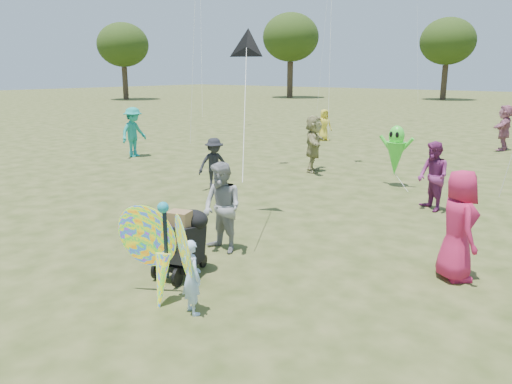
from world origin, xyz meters
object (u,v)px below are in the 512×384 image
at_px(adult_man, 222,208).
at_px(butterfly_kite, 163,254).
at_px(crowd_e, 433,176).
at_px(jogging_stroller, 185,239).
at_px(crowd_d, 313,144).
at_px(crowd_g, 324,125).
at_px(crowd_b, 214,164).
at_px(crowd_i, 134,132).
at_px(crowd_j, 504,128).
at_px(alien_kite, 396,153).
at_px(crowd_a, 458,225).
at_px(child_girl, 192,277).

xyz_separation_m(adult_man, butterfly_kite, (0.76, -2.04, -0.10)).
relative_size(crowd_e, jogging_stroller, 1.46).
relative_size(adult_man, crowd_d, 0.90).
relative_size(adult_man, crowd_e, 1.01).
bearing_deg(adult_man, butterfly_kite, -63.86).
bearing_deg(crowd_g, crowd_b, -132.34).
relative_size(jogging_stroller, butterfly_kite, 0.65).
height_order(adult_man, crowd_i, crowd_i).
relative_size(crowd_j, alien_kite, 1.07).
xyz_separation_m(crowd_a, crowd_d, (-6.41, 5.88, 0.04)).
relative_size(crowd_d, crowd_e, 1.12).
height_order(adult_man, jogging_stroller, adult_man).
distance_m(crowd_d, jogging_stroller, 8.98).
bearing_deg(crowd_e, crowd_i, -142.98).
distance_m(child_girl, crowd_a, 4.21).
relative_size(child_girl, crowd_i, 0.56).
relative_size(crowd_g, alien_kite, 0.84).
xyz_separation_m(child_girl, crowd_e, (0.67, 7.16, 0.29)).
bearing_deg(adult_man, crowd_i, 156.12).
xyz_separation_m(crowd_i, butterfly_kite, (10.39, -7.54, -0.21)).
distance_m(adult_man, alien_kite, 6.98).
height_order(crowd_e, jogging_stroller, crowd_e).
relative_size(child_girl, jogging_stroller, 0.93).
distance_m(crowd_b, crowd_d, 3.90).
height_order(crowd_d, jogging_stroller, crowd_d).
relative_size(child_girl, crowd_b, 0.73).
relative_size(crowd_e, crowd_g, 1.12).
distance_m(crowd_a, crowd_b, 7.49).
bearing_deg(jogging_stroller, crowd_j, 68.78).
bearing_deg(butterfly_kite, crowd_d, 110.32).
height_order(crowd_d, crowd_g, crowd_d).
relative_size(adult_man, crowd_j, 0.89).
distance_m(crowd_i, crowd_j, 14.98).
relative_size(crowd_i, crowd_j, 1.01).
xyz_separation_m(child_girl, crowd_b, (-4.80, 5.50, 0.19)).
xyz_separation_m(butterfly_kite, alien_kite, (-0.52, 9.02, 0.24)).
height_order(jogging_stroller, alien_kite, alien_kite).
bearing_deg(alien_kite, crowd_d, 173.87).
relative_size(crowd_e, crowd_i, 0.87).
height_order(crowd_j, jogging_stroller, crowd_j).
bearing_deg(crowd_a, alien_kite, -8.47).
bearing_deg(crowd_g, crowd_d, -118.89).
bearing_deg(adult_man, crowd_j, 92.33).
bearing_deg(jogging_stroller, crowd_b, 110.08).
bearing_deg(crowd_i, crowd_b, -117.66).
xyz_separation_m(crowd_j, jogging_stroller, (-0.72, -17.24, -0.32)).
distance_m(crowd_e, alien_kite, 2.54).
bearing_deg(crowd_i, adult_man, -129.14).
bearing_deg(butterfly_kite, crowd_b, 127.62).
xyz_separation_m(crowd_j, butterfly_kite, (-0.22, -18.10, -0.20)).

